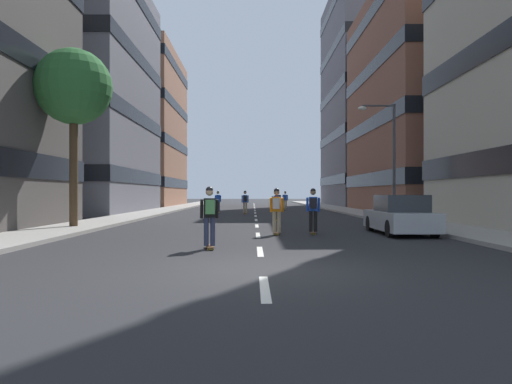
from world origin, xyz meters
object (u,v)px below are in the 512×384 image
object	(u,v)px
skater_7	(276,203)
street_tree_near	(74,88)
parked_car_near	(400,216)
streetlamp_right	(388,148)
skater_0	(277,208)
skater_3	(285,199)
skater_6	(313,208)
skater_1	(218,200)
skater_5	(210,213)
skater_4	(278,200)
skater_2	(245,201)

from	to	relation	value
skater_7	street_tree_near	bearing A→B (deg)	-145.74
parked_car_near	skater_7	distance (m)	9.91
streetlamp_right	skater_0	xyz separation A→B (m)	(-6.74, -8.81, -3.12)
skater_3	skater_6	distance (m)	27.77
skater_1	skater_5	xyz separation A→B (m)	(1.64, -25.56, 0.03)
street_tree_near	skater_4	xyz separation A→B (m)	(9.98, 18.37, -5.23)
skater_5	skater_4	bearing A→B (deg)	82.67
skater_2	skater_3	xyz separation A→B (m)	(3.74, 10.29, -0.03)
skater_2	skater_5	size ratio (longest dim) A/B	1.00
skater_6	skater_7	xyz separation A→B (m)	(-0.98, 8.88, 0.00)
skater_0	skater_7	bearing A→B (deg)	87.19
skater_7	skater_6	bearing A→B (deg)	-83.70
parked_car_near	streetlamp_right	xyz separation A→B (m)	(1.93, 8.47, 3.44)
skater_5	parked_car_near	bearing A→B (deg)	34.86
skater_5	skater_7	xyz separation A→B (m)	(2.58, 13.72, 0.00)
streetlamp_right	skater_0	world-z (taller)	streetlamp_right
parked_car_near	streetlamp_right	bearing A→B (deg)	77.14
skater_0	skater_4	world-z (taller)	same
streetlamp_right	skater_0	size ratio (longest dim) A/B	3.65
streetlamp_right	skater_7	xyz separation A→B (m)	(-6.29, 0.42, -3.12)
skater_1	skater_3	bearing A→B (deg)	49.44
parked_car_near	skater_5	bearing A→B (deg)	-145.14
skater_6	skater_7	world-z (taller)	same
skater_4	skater_7	bearing A→B (deg)	-93.49
skater_1	skater_2	distance (m)	3.98
streetlamp_right	skater_0	distance (m)	11.52
skater_0	skater_1	size ratio (longest dim) A/B	1.00
skater_1	skater_5	size ratio (longest dim) A/B	1.00
street_tree_near	skater_2	bearing A→B (deg)	63.84
skater_3	skater_6	xyz separation A→B (m)	(-0.83, -27.75, 0.03)
skater_1	skater_6	xyz separation A→B (m)	(5.20, -20.71, 0.03)
skater_7	streetlamp_right	bearing A→B (deg)	-3.86
parked_car_near	skater_1	world-z (taller)	skater_1
street_tree_near	skater_2	xyz separation A→B (m)	(7.31, 14.88, -5.20)
skater_3	skater_7	size ratio (longest dim) A/B	1.00
skater_3	skater_5	world-z (taller)	same
skater_0	skater_3	size ratio (longest dim) A/B	1.00
skater_6	skater_4	bearing A→B (deg)	90.66
parked_car_near	skater_6	size ratio (longest dim) A/B	2.47
skater_3	skater_6	world-z (taller)	same
skater_4	skater_7	xyz separation A→B (m)	(-0.74, -12.08, 0.03)
skater_3	skater_2	bearing A→B (deg)	-109.97
streetlamp_right	skater_2	xyz separation A→B (m)	(-8.22, 9.01, -3.12)
street_tree_near	skater_1	distance (m)	19.53
skater_0	skater_1	world-z (taller)	same
skater_1	skater_4	size ratio (longest dim) A/B	1.00
skater_4	skater_5	xyz separation A→B (m)	(-3.32, -25.80, 0.03)
streetlamp_right	skater_4	xyz separation A→B (m)	(-5.55, 12.50, -3.15)
skater_2	skater_5	world-z (taller)	same
skater_0	skater_4	size ratio (longest dim) A/B	1.00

